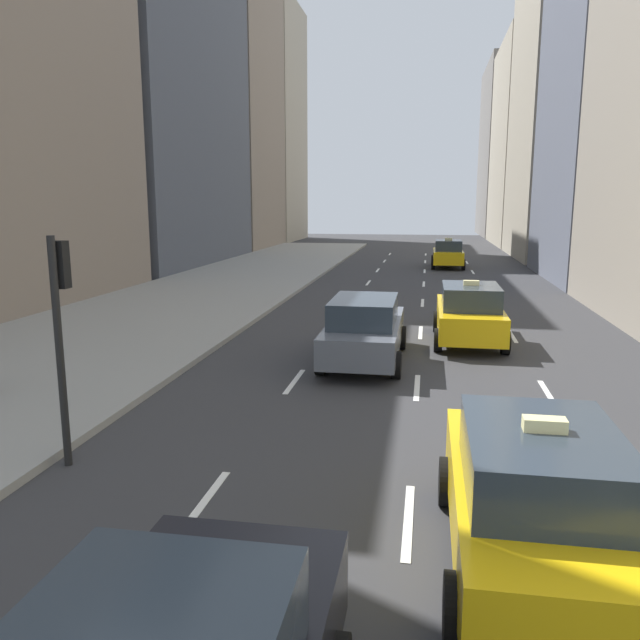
{
  "coord_description": "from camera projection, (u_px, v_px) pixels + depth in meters",
  "views": [
    {
      "loc": [
        2.74,
        0.43,
        4.09
      ],
      "look_at": [
        0.35,
        14.27,
        1.41
      ],
      "focal_mm": 35.0,
      "sensor_mm": 36.0,
      "label": 1
    }
  ],
  "objects": [
    {
      "name": "lane_markings",
      "position": [
        422.0,
        316.0,
        22.64
      ],
      "size": [
        5.72,
        56.0,
        0.01
      ],
      "color": "white",
      "rests_on": "ground"
    },
    {
      "name": "taxi_second",
      "position": [
        536.0,
        498.0,
        6.87
      ],
      "size": [
        2.02,
        4.4,
        1.87
      ],
      "color": "yellow",
      "rests_on": "ground"
    },
    {
      "name": "building_row_left",
      "position": [
        144.0,
        51.0,
        36.44
      ],
      "size": [
        6.0,
        70.24,
        30.97
      ],
      "color": "slate",
      "rests_on": "ground"
    },
    {
      "name": "building_row_right",
      "position": [
        586.0,
        56.0,
        38.49
      ],
      "size": [
        6.0,
        87.17,
        37.84
      ],
      "color": "#A89E89",
      "rests_on": "ground"
    },
    {
      "name": "taxi_third",
      "position": [
        448.0,
        254.0,
        39.02
      ],
      "size": [
        2.02,
        4.4,
        1.87
      ],
      "color": "yellow",
      "rests_on": "ground"
    },
    {
      "name": "taxi_lead",
      "position": [
        469.0,
        313.0,
        18.19
      ],
      "size": [
        2.02,
        4.4,
        1.87
      ],
      "color": "yellow",
      "rests_on": "ground"
    },
    {
      "name": "traffic_light_pole",
      "position": [
        60.0,
        314.0,
        9.48
      ],
      "size": [
        0.24,
        0.42,
        3.6
      ],
      "color": "black",
      "rests_on": "ground"
    },
    {
      "name": "sedan_black_near",
      "position": [
        364.0,
        329.0,
        16.02
      ],
      "size": [
        2.02,
        4.87,
        1.7
      ],
      "color": "#565B66",
      "rests_on": "ground"
    },
    {
      "name": "sidewalk_left",
      "position": [
        207.0,
        292.0,
        28.1
      ],
      "size": [
        8.0,
        66.0,
        0.15
      ],
      "primitive_type": "cube",
      "color": "gray",
      "rests_on": "ground"
    }
  ]
}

